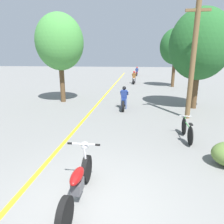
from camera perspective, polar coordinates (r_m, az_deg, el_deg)
ground_plane at (r=4.62m, az=-5.83°, el=-24.99°), size 120.00×120.00×0.00m
lane_stripe_center at (r=15.99m, az=-2.08°, el=4.70°), size 0.14×48.00×0.01m
utility_pole at (r=10.40m, az=22.15°, el=13.76°), size 1.10×0.24×5.59m
roadside_tree_right_near at (r=12.71m, az=23.86°, el=17.11°), size 3.40×3.06×5.60m
roadside_tree_right_far at (r=21.60m, az=17.68°, el=17.35°), size 3.03×2.73×5.72m
roadside_tree_left at (r=13.96m, az=-14.74°, el=18.66°), size 3.09×2.78×5.69m
motorcycle_foreground at (r=4.52m, az=-9.67°, el=-19.28°), size 0.76×2.19×1.09m
motorcycle_rider_lead at (r=11.86m, az=3.45°, el=3.38°), size 0.50×1.97×1.34m
motorcycle_rider_mid at (r=23.53m, az=6.30°, el=9.40°), size 0.50×2.05×1.43m
motorcycle_rider_far at (r=33.87m, az=7.11°, el=11.21°), size 0.50×2.09×1.42m
bicycle_parked at (r=7.94m, az=20.63°, el=-4.89°), size 0.44×1.68×0.79m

